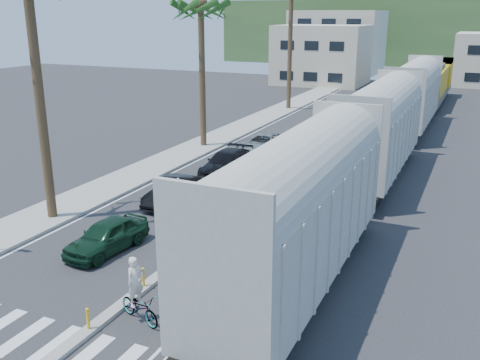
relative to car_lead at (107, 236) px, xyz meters
The scene contains 14 objects.
ground 5.31m from the car_lead, 51.77° to the right, with size 140.00×140.00×0.00m, color #28282B.
sidewalk 21.53m from the car_lead, 104.11° to the left, with size 3.00×90.00×0.15m, color gray.
rails 25.26m from the car_lead, 70.92° to the left, with size 1.56×100.00×0.06m.
median 16.17m from the car_lead, 78.38° to the left, with size 0.45×60.00×0.85m.
crosswalk 6.98m from the car_lead, 62.04° to the right, with size 14.00×2.20×0.01m, color silver.
lane_markings 20.91m from the car_lead, 86.97° to the left, with size 9.42×90.00×0.01m.
freight_train 22.51m from the car_lead, 68.38° to the left, with size 3.00×60.94×5.85m.
buildings 67.70m from the car_lead, 92.68° to the left, with size 38.00×27.00×10.00m.
hillside 96.07m from the car_lead, 88.06° to the left, with size 80.00×20.00×12.00m, color #385628.
car_lead is the anchor object (origin of this frame).
car_second 6.18m from the car_lead, 94.14° to the left, with size 1.60×4.26×1.39m, color black.
car_third 12.11m from the car_lead, 91.76° to the left, with size 2.18×5.03×1.44m, color black.
car_rear 17.87m from the car_lead, 90.75° to the left, with size 2.44×5.06×1.39m, color #97999B.
cyclist 5.80m from the car_lead, 42.18° to the right, with size 1.75×2.22×2.23m.
Camera 1 is at (10.31, -12.23, 9.53)m, focal length 40.00 mm.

